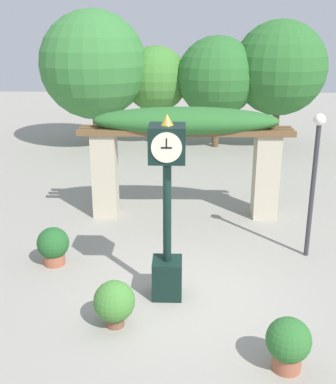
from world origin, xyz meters
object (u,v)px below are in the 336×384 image
at_px(potted_plant_near_left, 288,343).
at_px(potted_plant_near_right, 53,245).
at_px(pedestal_clock, 167,208).
at_px(potted_plant_far_left, 114,302).
at_px(lamp_post, 315,168).

height_order(potted_plant_near_left, potted_plant_near_right, potted_plant_near_left).
bearing_deg(potted_plant_near_left, pedestal_clock, 132.10).
xyz_separation_m(potted_plant_near_right, potted_plant_far_left, (1.58, -2.17, 0.01)).
relative_size(pedestal_clock, lamp_post, 1.09).
bearing_deg(potted_plant_near_right, lamp_post, 6.14).
bearing_deg(potted_plant_near_right, pedestal_clock, -26.07).
relative_size(potted_plant_near_right, lamp_post, 0.26).
height_order(potted_plant_near_left, potted_plant_far_left, potted_plant_near_left).
bearing_deg(potted_plant_near_right, potted_plant_near_left, -36.97).
relative_size(potted_plant_near_right, potted_plant_far_left, 1.01).
distance_m(potted_plant_near_left, potted_plant_near_right, 5.28).
bearing_deg(potted_plant_near_left, potted_plant_near_right, 143.03).
xyz_separation_m(potted_plant_near_left, potted_plant_far_left, (-2.64, 1.01, -0.01)).
bearing_deg(lamp_post, potted_plant_far_left, -144.35).
relative_size(potted_plant_far_left, lamp_post, 0.26).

